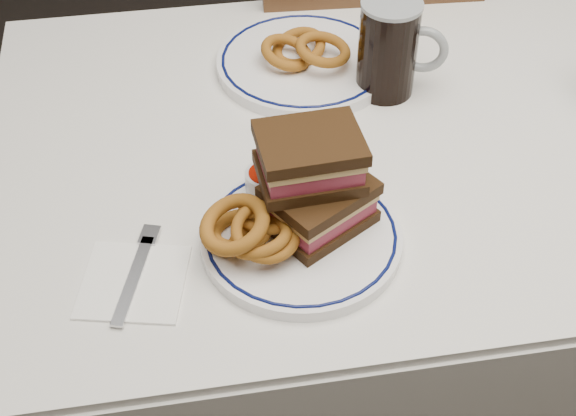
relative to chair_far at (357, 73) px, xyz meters
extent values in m
cube|color=black|center=(-0.07, -0.50, -0.51)|extent=(6.00, 7.00, 0.00)
cube|color=white|center=(-0.07, -0.50, 0.23)|extent=(1.26, 0.86, 0.03)
cylinder|color=#432615|center=(-0.61, -0.16, -0.15)|extent=(0.06, 0.06, 0.71)
cylinder|color=#432615|center=(0.47, -0.16, -0.15)|extent=(0.06, 0.06, 0.71)
cube|color=white|center=(-0.07, -0.93, 0.14)|extent=(1.26, 0.01, 0.17)
cube|color=white|center=(-0.07, -0.07, 0.14)|extent=(1.26, 0.01, 0.17)
cube|color=#432615|center=(0.00, 0.08, -0.07)|extent=(0.46, 0.46, 0.04)
cylinder|color=#432615|center=(0.20, 0.25, -0.30)|extent=(0.04, 0.04, 0.42)
cylinder|color=#432615|center=(0.18, -0.12, -0.30)|extent=(0.04, 0.04, 0.42)
cylinder|color=#432615|center=(-0.17, 0.27, -0.30)|extent=(0.04, 0.04, 0.42)
cylinder|color=#432615|center=(-0.19, -0.10, -0.30)|extent=(0.04, 0.04, 0.42)
cube|color=#432615|center=(-0.01, -0.12, 0.19)|extent=(0.43, 0.06, 0.47)
cylinder|color=white|center=(-0.26, -0.72, 0.25)|extent=(0.27, 0.27, 0.02)
torus|color=#091148|center=(-0.26, -0.72, 0.26)|extent=(0.26, 0.26, 0.01)
cube|color=black|center=(-0.23, -0.71, 0.27)|extent=(0.17, 0.16, 0.02)
cube|color=#952B3C|center=(-0.23, -0.71, 0.29)|extent=(0.16, 0.15, 0.02)
cube|color=tan|center=(-0.23, -0.71, 0.31)|extent=(0.16, 0.15, 0.01)
cube|color=black|center=(-0.23, -0.71, 0.32)|extent=(0.17, 0.16, 0.02)
cube|color=black|center=(-0.24, -0.69, 0.34)|extent=(0.14, 0.11, 0.02)
cube|color=#952B3C|center=(-0.24, -0.69, 0.36)|extent=(0.13, 0.10, 0.02)
cube|color=tan|center=(-0.24, -0.69, 0.38)|extent=(0.13, 0.11, 0.01)
cube|color=black|center=(-0.24, -0.69, 0.39)|extent=(0.14, 0.11, 0.02)
torus|color=brown|center=(-0.34, -0.72, 0.27)|extent=(0.09, 0.09, 0.04)
torus|color=brown|center=(-0.30, -0.70, 0.28)|extent=(0.08, 0.08, 0.04)
torus|color=brown|center=(-0.32, -0.75, 0.29)|extent=(0.09, 0.09, 0.06)
torus|color=brown|center=(-0.31, -0.75, 0.30)|extent=(0.09, 0.09, 0.05)
torus|color=brown|center=(-0.35, -0.74, 0.31)|extent=(0.10, 0.10, 0.06)
cylinder|color=silver|center=(-0.29, -0.63, 0.28)|extent=(0.06, 0.06, 0.03)
cylinder|color=#7F0F02|center=(-0.29, -0.63, 0.29)|extent=(0.05, 0.05, 0.01)
cylinder|color=black|center=(-0.06, -0.40, 0.32)|extent=(0.10, 0.10, 0.16)
cylinder|color=#8D939A|center=(-0.06, -0.40, 0.40)|extent=(0.10, 0.10, 0.01)
torus|color=#8D939A|center=(-0.01, -0.42, 0.33)|extent=(0.08, 0.04, 0.08)
cylinder|color=white|center=(-0.18, -0.31, 0.25)|extent=(0.30, 0.30, 0.02)
torus|color=#091148|center=(-0.18, -0.31, 0.26)|extent=(0.28, 0.28, 0.01)
torus|color=brown|center=(-0.19, -0.29, 0.27)|extent=(0.10, 0.10, 0.06)
torus|color=brown|center=(-0.21, -0.32, 0.28)|extent=(0.09, 0.09, 0.05)
torus|color=brown|center=(-0.15, -0.34, 0.29)|extent=(0.10, 0.10, 0.04)
cube|color=white|center=(-0.48, -0.76, 0.25)|extent=(0.16, 0.16, 0.00)
cube|color=#B5B5BA|center=(-0.48, -0.76, 0.25)|extent=(0.06, 0.15, 0.00)
cube|color=#B5B5BA|center=(-0.46, -0.68, 0.25)|extent=(0.03, 0.04, 0.00)
camera|label=1|loc=(-0.40, -1.46, 1.04)|focal=50.00mm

